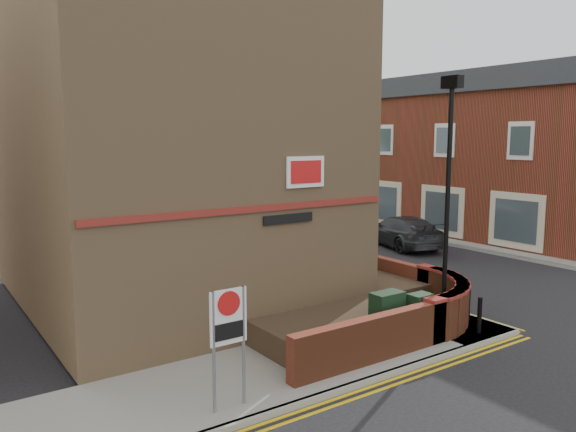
# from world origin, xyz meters

# --- Properties ---
(ground) EXTENTS (120.00, 120.00, 0.00)m
(ground) POSITION_xyz_m (0.00, 0.00, 0.00)
(ground) COLOR black
(ground) RESTS_ON ground
(pavement_corner) EXTENTS (13.00, 3.00, 0.12)m
(pavement_corner) POSITION_xyz_m (-3.50, 1.50, 0.06)
(pavement_corner) COLOR gray
(pavement_corner) RESTS_ON ground
(pavement_main) EXTENTS (2.00, 32.00, 0.12)m
(pavement_main) POSITION_xyz_m (2.00, 16.00, 0.06)
(pavement_main) COLOR gray
(pavement_main) RESTS_ON ground
(pavement_far) EXTENTS (4.00, 40.00, 0.12)m
(pavement_far) POSITION_xyz_m (13.00, 13.00, 0.06)
(pavement_far) COLOR gray
(pavement_far) RESTS_ON ground
(kerb_side) EXTENTS (13.00, 0.15, 0.12)m
(kerb_side) POSITION_xyz_m (-3.50, 0.00, 0.06)
(kerb_side) COLOR gray
(kerb_side) RESTS_ON ground
(kerb_main_near) EXTENTS (0.15, 32.00, 0.12)m
(kerb_main_near) POSITION_xyz_m (3.00, 16.00, 0.06)
(kerb_main_near) COLOR gray
(kerb_main_near) RESTS_ON ground
(kerb_main_far) EXTENTS (0.15, 40.00, 0.12)m
(kerb_main_far) POSITION_xyz_m (11.00, 13.00, 0.06)
(kerb_main_far) COLOR gray
(kerb_main_far) RESTS_ON ground
(yellow_lines_side) EXTENTS (13.00, 0.28, 0.01)m
(yellow_lines_side) POSITION_xyz_m (-3.50, -0.25, 0.01)
(yellow_lines_side) COLOR gold
(yellow_lines_side) RESTS_ON ground
(yellow_lines_main) EXTENTS (0.28, 32.00, 0.01)m
(yellow_lines_main) POSITION_xyz_m (3.25, 16.00, 0.01)
(yellow_lines_main) COLOR gold
(yellow_lines_main) RESTS_ON ground
(corner_building) EXTENTS (8.95, 10.40, 13.60)m
(corner_building) POSITION_xyz_m (-2.84, 8.00, 6.23)
(corner_building) COLOR #9C7B53
(corner_building) RESTS_ON ground
(garden_wall) EXTENTS (6.80, 6.00, 1.20)m
(garden_wall) POSITION_xyz_m (0.00, 2.50, 0.00)
(garden_wall) COLOR brown
(garden_wall) RESTS_ON ground
(lamppost) EXTENTS (0.25, 0.50, 6.30)m
(lamppost) POSITION_xyz_m (1.60, 1.20, 3.34)
(lamppost) COLOR black
(lamppost) RESTS_ON pavement_corner
(utility_cabinet_large) EXTENTS (0.80, 0.45, 1.20)m
(utility_cabinet_large) POSITION_xyz_m (-0.30, 1.30, 0.72)
(utility_cabinet_large) COLOR black
(utility_cabinet_large) RESTS_ON pavement_corner
(utility_cabinet_small) EXTENTS (0.55, 0.40, 1.10)m
(utility_cabinet_small) POSITION_xyz_m (0.50, 1.00, 0.67)
(utility_cabinet_small) COLOR black
(utility_cabinet_small) RESTS_ON pavement_corner
(bollard_near) EXTENTS (0.11, 0.11, 0.90)m
(bollard_near) POSITION_xyz_m (2.00, 0.40, 0.57)
(bollard_near) COLOR black
(bollard_near) RESTS_ON pavement_corner
(bollard_far) EXTENTS (0.11, 0.11, 0.90)m
(bollard_far) POSITION_xyz_m (2.60, 1.20, 0.57)
(bollard_far) COLOR black
(bollard_far) RESTS_ON pavement_corner
(zone_sign) EXTENTS (0.72, 0.07, 2.20)m
(zone_sign) POSITION_xyz_m (-5.00, 0.50, 1.64)
(zone_sign) COLOR slate
(zone_sign) RESTS_ON pavement_corner
(far_terrace) EXTENTS (5.40, 30.40, 8.00)m
(far_terrace) POSITION_xyz_m (14.50, 17.00, 4.04)
(far_terrace) COLOR brown
(far_terrace) RESTS_ON ground
(far_terrace_cream) EXTENTS (5.40, 12.40, 8.00)m
(far_terrace_cream) POSITION_xyz_m (14.50, 38.00, 4.05)
(far_terrace_cream) COLOR beige
(far_terrace_cream) RESTS_ON ground
(tree_near) EXTENTS (3.64, 3.65, 6.70)m
(tree_near) POSITION_xyz_m (2.00, 14.05, 4.70)
(tree_near) COLOR #382B1E
(tree_near) RESTS_ON pavement_main
(tree_mid) EXTENTS (4.03, 4.03, 7.42)m
(tree_mid) POSITION_xyz_m (2.00, 22.05, 5.20)
(tree_mid) COLOR #382B1E
(tree_mid) RESTS_ON pavement_main
(tree_far) EXTENTS (3.81, 3.81, 7.00)m
(tree_far) POSITION_xyz_m (2.00, 30.05, 4.91)
(tree_far) COLOR #382B1E
(tree_far) RESTS_ON pavement_main
(traffic_light_assembly) EXTENTS (0.20, 0.16, 4.20)m
(traffic_light_assembly) POSITION_xyz_m (2.40, 25.00, 2.78)
(traffic_light_assembly) COLOR black
(traffic_light_assembly) RESTS_ON pavement_main
(silver_car_near) EXTENTS (3.27, 4.74, 1.48)m
(silver_car_near) POSITION_xyz_m (4.98, 12.36, 0.74)
(silver_car_near) COLOR #989C9F
(silver_car_near) RESTS_ON ground
(red_car_main) EXTENTS (3.58, 5.35, 1.36)m
(red_car_main) POSITION_xyz_m (4.40, 16.06, 0.68)
(red_car_main) COLOR maroon
(red_car_main) RESTS_ON ground
(grey_car_far) EXTENTS (3.17, 5.22, 1.41)m
(grey_car_far) POSITION_xyz_m (9.00, 9.80, 0.71)
(grey_car_far) COLOR #2A2C2F
(grey_car_far) RESTS_ON ground
(silver_car_far) EXTENTS (2.59, 4.76, 1.54)m
(silver_car_far) POSITION_xyz_m (9.86, 17.17, 0.77)
(silver_car_far) COLOR #B7BBBF
(silver_car_far) RESTS_ON ground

